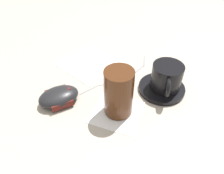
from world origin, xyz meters
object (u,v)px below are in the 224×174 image
(coffee_cup, at_px, (167,77))
(drinking_glass, at_px, (119,92))
(computer_mouse, at_px, (59,96))
(saucer, at_px, (161,88))

(coffee_cup, relative_size, drinking_glass, 0.87)
(coffee_cup, distance_m, computer_mouse, 0.28)
(saucer, height_order, drinking_glass, drinking_glass)
(saucer, xyz_separation_m, coffee_cup, (0.01, 0.00, 0.04))
(saucer, relative_size, drinking_glass, 1.04)
(computer_mouse, bearing_deg, drinking_glass, 27.20)
(saucer, xyz_separation_m, computer_mouse, (-0.18, -0.20, 0.01))
(saucer, xyz_separation_m, drinking_glass, (-0.04, -0.13, 0.06))
(coffee_cup, bearing_deg, computer_mouse, -131.79)
(computer_mouse, distance_m, drinking_glass, 0.16)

